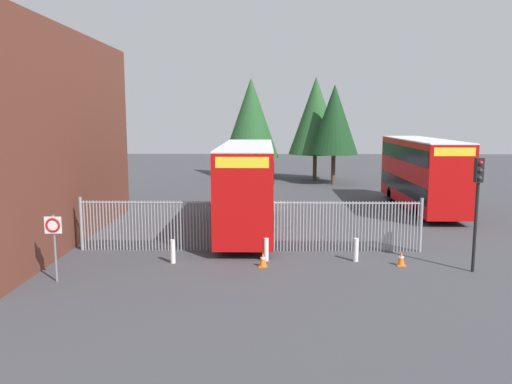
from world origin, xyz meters
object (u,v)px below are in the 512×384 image
Objects in this scene: traffic_cone_mid_forecourt at (263,259)px; double_decker_bus_near_gate at (247,184)px; double_decker_bus_behind_fence_left at (421,171)px; bollard_center_front at (266,249)px; traffic_cone_by_gate at (401,259)px; bollard_near_right at (356,250)px; traffic_light_kerbside at (478,194)px; speed_limit_sign_post at (54,233)px; bollard_near_left at (173,251)px.

double_decker_bus_near_gate is at bearing 97.64° from traffic_cone_mid_forecourt.
bollard_center_front is (-9.69, -11.69, -1.95)m from double_decker_bus_behind_fence_left.
traffic_cone_by_gate and traffic_cone_mid_forecourt have the same top height.
traffic_light_kerbside reaches higher than bollard_near_right.
speed_limit_sign_post reaches higher than bollard_near_right.
traffic_cone_mid_forecourt is (-9.81, -12.51, -2.13)m from double_decker_bus_behind_fence_left.
traffic_cone_by_gate is (6.25, -5.98, -2.13)m from double_decker_bus_near_gate.
traffic_light_kerbside is (8.76, -6.71, 0.56)m from double_decker_bus_near_gate.
double_decker_bus_near_gate is 4.50× the size of speed_limit_sign_post.
traffic_cone_by_gate is 13.01m from speed_limit_sign_post.
speed_limit_sign_post is (-17.13, -14.46, -0.65)m from double_decker_bus_behind_fence_left.
traffic_light_kerbside is (-1.89, -13.00, 0.56)m from double_decker_bus_behind_fence_left.
double_decker_bus_near_gate and double_decker_bus_behind_fence_left have the same top height.
bollard_center_front and bollard_near_right have the same top height.
bollard_near_right is (-6.06, -11.70, -1.95)m from double_decker_bus_behind_fence_left.
double_decker_bus_near_gate is 18.32× the size of traffic_cone_mid_forecourt.
bollard_near_right is 5.04m from traffic_light_kerbside.
double_decker_bus_behind_fence_left is 13.15m from traffic_light_kerbside.
bollard_center_front is 0.40× the size of speed_limit_sign_post.
double_decker_bus_near_gate reaches higher than traffic_light_kerbside.
speed_limit_sign_post is at bearing -128.43° from double_decker_bus_near_gate.
speed_limit_sign_post reaches higher than traffic_cone_by_gate.
double_decker_bus_behind_fence_left is 4.50× the size of speed_limit_sign_post.
double_decker_bus_near_gate is at bearing 51.57° from speed_limit_sign_post.
bollard_center_front is 8.05m from speed_limit_sign_post.
speed_limit_sign_post is (-7.44, -2.77, 1.30)m from bollard_center_front.
traffic_cone_mid_forecourt is at bearing 14.94° from speed_limit_sign_post.
bollard_center_front is at bearing 170.43° from traffic_light_kerbside.
traffic_cone_by_gate is at bearing -109.68° from double_decker_bus_behind_fence_left.
double_decker_bus_near_gate reaches higher than traffic_cone_by_gate.
bollard_near_left is at bearing -174.05° from bollard_center_front.
double_decker_bus_behind_fence_left is at bearing 70.32° from traffic_cone_by_gate.
double_decker_bus_behind_fence_left is 11.38× the size of bollard_near_left.
traffic_cone_mid_forecourt is at bearing 176.44° from traffic_light_kerbside.
bollard_near_left is (-13.41, -12.08, -1.95)m from double_decker_bus_behind_fence_left.
speed_limit_sign_post is (-6.48, -8.17, -0.65)m from double_decker_bus_near_gate.
bollard_center_front is 1.00× the size of bollard_near_right.
speed_limit_sign_post is at bearing -165.06° from traffic_cone_mid_forecourt.
bollard_near_right is 0.22× the size of traffic_light_kerbside.
double_decker_bus_behind_fence_left is at bearing 81.73° from traffic_light_kerbside.
traffic_light_kerbside reaches higher than traffic_cone_mid_forecourt.
speed_limit_sign_post is 15.35m from traffic_light_kerbside.
traffic_light_kerbside is at bearing -37.46° from double_decker_bus_near_gate.
traffic_cone_by_gate is (9.02, -0.20, -0.19)m from bollard_near_left.
bollard_near_right is at bearing 2.97° from bollard_near_left.
traffic_cone_mid_forecourt is at bearing -98.71° from bollard_center_front.
bollard_near_right reaches higher than traffic_cone_mid_forecourt.
traffic_cone_by_gate is (5.29, -0.59, -0.19)m from bollard_center_front.
bollard_center_front is 3.62m from bollard_near_right.
bollard_near_right is at bearing 162.59° from traffic_light_kerbside.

